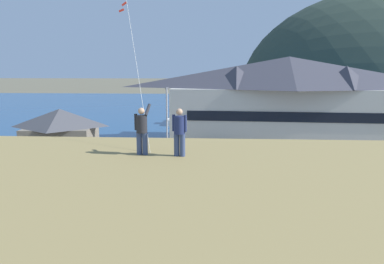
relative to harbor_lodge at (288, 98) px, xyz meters
The scene contains 17 objects.
ground_plane 23.35m from the harbor_lodge, 117.61° to the right, with size 600.00×600.00×0.00m, color #66604C.
parking_lot_pad 19.19m from the harbor_lodge, 124.83° to the right, with size 40.00×20.00×0.10m, color slate.
bay_water 41.57m from the harbor_lodge, 104.80° to the left, with size 360.00×84.00×0.03m, color navy.
far_hill_west_ridge 108.72m from the harbor_lodge, 60.55° to the left, with size 103.87×62.99×73.97m, color #2D3D33.
harbor_lodge is the anchor object (origin of this frame).
storage_shed_near_lot 25.80m from the harbor_lodge, 147.86° to the right, with size 6.32×5.29×5.39m.
wharf_dock 16.66m from the harbor_lodge, 136.42° to the left, with size 3.20×11.69×0.70m.
moored_boat_wharfside 20.74m from the harbor_lodge, 137.38° to the left, with size 2.15×6.48×2.16m.
parked_car_back_row_left 17.12m from the harbor_lodge, 122.66° to the right, with size 4.29×2.22×1.82m.
parked_car_front_row_end 21.41m from the harbor_lodge, 108.23° to the right, with size 4.25×2.15×1.82m.
parked_car_back_row_right 20.90m from the harbor_lodge, 84.31° to the right, with size 4.25×2.15×1.82m.
parked_car_lone_by_shed 24.00m from the harbor_lodge, 127.49° to the right, with size 4.28×2.21×1.82m.
parked_car_mid_row_near 15.33m from the harbor_lodge, 101.30° to the right, with size 4.30×2.26×1.82m.
parked_car_front_row_silver 13.66m from the harbor_lodge, 79.90° to the right, with size 4.27×2.18×1.82m.
parking_light_pole 16.32m from the harbor_lodge, 143.90° to the right, with size 0.24×0.78×6.91m.
person_kite_flyer 32.12m from the harbor_lodge, 110.77° to the right, with size 0.56×0.64×1.86m.
person_companion 31.81m from the harbor_lodge, 108.29° to the right, with size 0.54×0.40×1.74m.
Camera 1 is at (1.77, -22.59, 8.73)m, focal length 33.26 mm.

